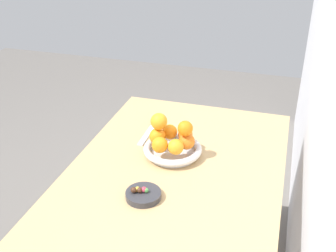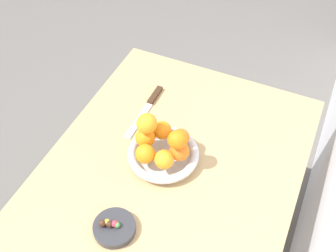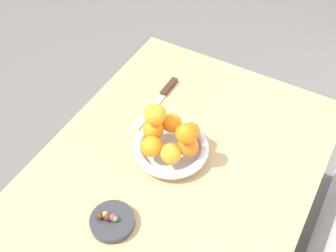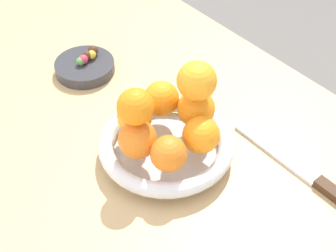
{
  "view_description": "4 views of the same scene",
  "coord_description": "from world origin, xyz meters",
  "views": [
    {
      "loc": [
        1.22,
        0.33,
        1.6
      ],
      "look_at": [
        -0.12,
        -0.06,
        0.85
      ],
      "focal_mm": 45.0,
      "sensor_mm": 36.0,
      "label": 1
    },
    {
      "loc": [
        0.64,
        0.31,
        1.79
      ],
      "look_at": [
        -0.11,
        -0.03,
        0.87
      ],
      "focal_mm": 45.0,
      "sensor_mm": 36.0,
      "label": 2
    },
    {
      "loc": [
        0.59,
        0.33,
        1.72
      ],
      "look_at": [
        -0.11,
        -0.06,
        0.83
      ],
      "focal_mm": 45.0,
      "sensor_mm": 36.0,
      "label": 3
    },
    {
      "loc": [
        -0.54,
        0.33,
        1.37
      ],
      "look_at": [
        -0.11,
        -0.02,
        0.83
      ],
      "focal_mm": 55.0,
      "sensor_mm": 36.0,
      "label": 4
    }
  ],
  "objects": [
    {
      "name": "dining_table",
      "position": [
        0.0,
        0.0,
        0.65
      ],
      "size": [
        1.1,
        0.76,
        0.74
      ],
      "color": "tan",
      "rests_on": "ground_plane"
    },
    {
      "name": "fruit_bowl",
      "position": [
        -0.09,
        -0.04,
        0.76
      ],
      "size": [
        0.22,
        0.22,
        0.04
      ],
      "color": "silver",
      "rests_on": "dining_table"
    },
    {
      "name": "candy_dish",
      "position": [
        0.19,
        -0.06,
        0.75
      ],
      "size": [
        0.12,
        0.12,
        0.02
      ],
      "primitive_type": "cylinder",
      "color": "#333338",
      "rests_on": "dining_table"
    },
    {
      "name": "orange_0",
      "position": [
        -0.04,
        -0.01,
        0.81
      ],
      "size": [
        0.06,
        0.06,
        0.06
      ],
      "primitive_type": "sphere",
      "color": "orange",
      "rests_on": "fruit_bowl"
    },
    {
      "name": "orange_1",
      "position": [
        -0.08,
        0.02,
        0.81
      ],
      "size": [
        0.06,
        0.06,
        0.06
      ],
      "primitive_type": "sphere",
      "color": "orange",
      "rests_on": "fruit_bowl"
    },
    {
      "name": "orange_2",
      "position": [
        -0.14,
        -0.0,
        0.81
      ],
      "size": [
        0.06,
        0.06,
        0.06
      ],
      "primitive_type": "sphere",
      "color": "orange",
      "rests_on": "fruit_bowl"
    },
    {
      "name": "orange_3",
      "position": [
        -0.14,
        -0.06,
        0.81
      ],
      "size": [
        0.06,
        0.06,
        0.06
      ],
      "primitive_type": "sphere",
      "color": "orange",
      "rests_on": "fruit_bowl"
    },
    {
      "name": "orange_4",
      "position": [
        -0.09,
        -0.1,
        0.81
      ],
      "size": [
        0.06,
        0.06,
        0.06
      ],
      "primitive_type": "sphere",
      "color": "orange",
      "rests_on": "fruit_bowl"
    },
    {
      "name": "orange_5",
      "position": [
        -0.03,
        -0.07,
        0.81
      ],
      "size": [
        0.06,
        0.06,
        0.06
      ],
      "primitive_type": "sphere",
      "color": "orange",
      "rests_on": "fruit_bowl"
    },
    {
      "name": "orange_6",
      "position": [
        -0.09,
        -0.09,
        0.87
      ],
      "size": [
        0.06,
        0.06,
        0.06
      ],
      "primitive_type": "sphere",
      "color": "orange",
      "rests_on": "orange_4"
    },
    {
      "name": "orange_7",
      "position": [
        -0.08,
        0.01,
        0.87
      ],
      "size": [
        0.06,
        0.06,
        0.06
      ],
      "primitive_type": "sphere",
      "color": "orange",
      "rests_on": "orange_1"
    },
    {
      "name": "candy_ball_0",
      "position": [
        0.19,
        -0.05,
        0.77
      ],
      "size": [
        0.02,
        0.02,
        0.02
      ],
      "primitive_type": "sphere",
      "color": "#C6384C",
      "rests_on": "candy_dish"
    },
    {
      "name": "candy_ball_1",
      "position": [
        0.2,
        -0.07,
        0.77
      ],
      "size": [
        0.02,
        0.02,
        0.02
      ],
      "primitive_type": "sphere",
      "color": "#472819",
      "rests_on": "candy_dish"
    },
    {
      "name": "candy_ball_2",
      "position": [
        0.19,
        -0.05,
        0.77
      ],
      "size": [
        0.02,
        0.02,
        0.02
      ],
      "primitive_type": "sphere",
      "color": "#4C9947",
      "rests_on": "candy_dish"
    },
    {
      "name": "candy_ball_3",
      "position": [
        0.2,
        -0.07,
        0.77
      ],
      "size": [
        0.02,
        0.02,
        0.02
      ],
      "primitive_type": "sphere",
      "color": "gold",
      "rests_on": "candy_dish"
    },
    {
      "name": "candy_ball_4",
      "position": [
        0.19,
        -0.08,
        0.77
      ],
      "size": [
        0.02,
        0.02,
        0.02
      ],
      "primitive_type": "sphere",
      "color": "gold",
      "rests_on": "candy_dish"
    },
    {
      "name": "candy_ball_5",
      "position": [
        0.2,
        -0.08,
        0.77
      ],
      "size": [
        0.02,
        0.02,
        0.02
      ],
      "primitive_type": "sphere",
      "color": "#472819",
      "rests_on": "candy_dish"
    },
    {
      "name": "knife",
      "position": [
        -0.27,
        -0.18,
        0.75
      ],
      "size": [
        0.26,
        0.02,
        0.01
      ],
      "color": "#3F2819",
      "rests_on": "dining_table"
    }
  ]
}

